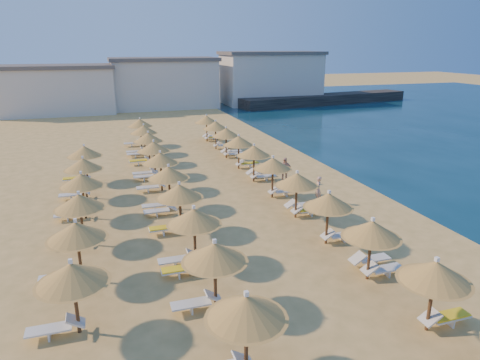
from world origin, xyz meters
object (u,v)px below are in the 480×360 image
object	(u,v)px
parasol_row_west	(169,173)
beachgoer_a	(318,190)
parasol_row_east	(273,164)
beachgoer_c	(284,170)
jetty	(326,99)

from	to	relation	value
parasol_row_west	beachgoer_a	bearing A→B (deg)	-11.59
parasol_row_east	parasol_row_west	size ratio (longest dim) A/B	1.00
parasol_row_west	beachgoer_c	distance (m)	8.68
parasol_row_east	jetty	bearing A→B (deg)	57.16
parasol_row_east	beachgoer_a	xyz separation A→B (m)	(2.19, -1.74, -1.30)
jetty	beachgoer_a	size ratio (longest dim) A/B	18.26
jetty	parasol_row_east	world-z (taller)	parasol_row_east
parasol_row_east	beachgoer_a	world-z (taller)	parasol_row_east
beachgoer_a	jetty	bearing A→B (deg)	174.32
jetty	beachgoer_c	size ratio (longest dim) A/B	16.89
parasol_row_west	parasol_row_east	bearing A→B (deg)	0.00
jetty	beachgoer_c	distance (m)	42.87
jetty	parasol_row_west	distance (m)	49.75
beachgoer_a	beachgoer_c	distance (m)	4.28
jetty	beachgoer_c	world-z (taller)	beachgoer_c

